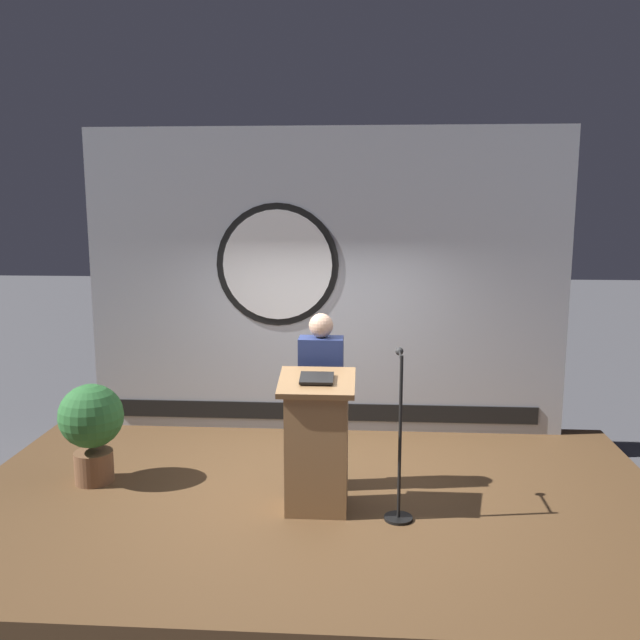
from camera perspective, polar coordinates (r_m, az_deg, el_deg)
name	(u,v)px	position (r m, az deg, el deg)	size (l,w,h in m)	color
ground_plane	(313,526)	(6.51, -0.56, -16.82)	(40.00, 40.00, 0.00)	#4C4C51
stage_platform	(313,511)	(6.45, -0.56, -15.63)	(6.40, 4.00, 0.30)	brown
banner_display	(324,284)	(7.71, 0.33, 3.05)	(5.39, 0.12, 3.43)	#B2B7C1
podium	(317,444)	(5.91, -0.26, -10.29)	(0.64, 0.50, 1.21)	olive
speaker_person	(321,400)	(6.28, 0.09, -6.68)	(0.40, 0.26, 1.64)	black
microphone_stand	(399,461)	(5.85, 6.62, -11.63)	(0.24, 0.53, 1.41)	black
potted_plant	(92,424)	(6.81, -18.51, -8.20)	(0.60, 0.60, 0.95)	brown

